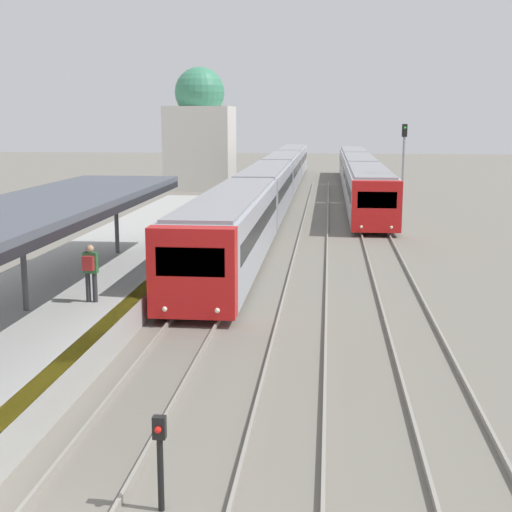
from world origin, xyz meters
TOP-DOWN VIEW (x-y plane):
  - platform_canopy at (-4.23, 10.04)m, footprint 4.00×21.53m
  - person_on_platform at (-2.78, 11.07)m, footprint 0.40×0.40m
  - train_near at (0.00, 44.65)m, footprint 2.61×66.05m
  - train_far at (6.41, 51.08)m, footprint 2.58×45.18m
  - signal_post_near at (1.41, 1.85)m, footprint 0.20×0.22m
  - signal_mast_far at (8.06, 32.42)m, footprint 0.28×0.29m
  - distant_domed_building at (-7.23, 53.75)m, footprint 5.57×5.57m

SIDE VIEW (x-z plane):
  - signal_post_near at x=1.41m, z-range 0.20..1.77m
  - train_far at x=6.41m, z-range 0.17..3.21m
  - train_near at x=0.00m, z-range 0.17..3.24m
  - person_on_platform at x=-2.78m, z-range 1.02..2.68m
  - signal_mast_far at x=8.06m, z-range 0.69..6.45m
  - platform_canopy at x=-4.23m, z-range 2.17..5.01m
  - distant_domed_building at x=-7.23m, z-range -0.42..10.00m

